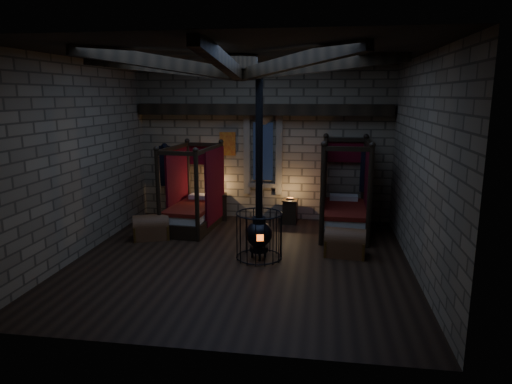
# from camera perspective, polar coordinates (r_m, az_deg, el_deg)

# --- Properties ---
(room) EXTENTS (7.02, 7.02, 4.29)m
(room) POSITION_cam_1_polar(r_m,az_deg,el_deg) (9.25, -1.94, 13.93)
(room) COLOR black
(room) RESTS_ON ground
(bed_left) EXTENTS (1.25, 2.14, 2.15)m
(bed_left) POSITION_cam_1_polar(r_m,az_deg,el_deg) (12.07, -7.76, -1.99)
(bed_left) COLOR black
(bed_left) RESTS_ON ground
(bed_right) EXTENTS (1.22, 2.25, 2.32)m
(bed_right) POSITION_cam_1_polar(r_m,az_deg,el_deg) (11.78, 10.93, -2.25)
(bed_right) COLOR black
(bed_right) RESTS_ON ground
(trunk_left) EXTENTS (0.97, 0.80, 0.62)m
(trunk_left) POSITION_cam_1_polar(r_m,az_deg,el_deg) (11.40, -12.97, -4.39)
(trunk_left) COLOR brown
(trunk_left) RESTS_ON ground
(trunk_right) EXTENTS (0.91, 0.63, 0.63)m
(trunk_right) POSITION_cam_1_polar(r_m,az_deg,el_deg) (10.15, 11.07, -6.31)
(trunk_right) COLOR brown
(trunk_right) RESTS_ON ground
(nightstand_left) EXTENTS (0.55, 0.54, 0.89)m
(nightstand_left) POSITION_cam_1_polar(r_m,az_deg,el_deg) (12.81, -4.65, -1.81)
(nightstand_left) COLOR black
(nightstand_left) RESTS_ON ground
(nightstand_right) EXTENTS (0.43, 0.41, 0.72)m
(nightstand_right) POSITION_cam_1_polar(r_m,az_deg,el_deg) (12.44, 4.28, -2.42)
(nightstand_right) COLOR black
(nightstand_right) RESTS_ON ground
(stove) EXTENTS (0.99, 0.99, 4.05)m
(stove) POSITION_cam_1_polar(r_m,az_deg,el_deg) (9.69, 0.38, -4.89)
(stove) COLOR black
(stove) RESTS_ON ground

